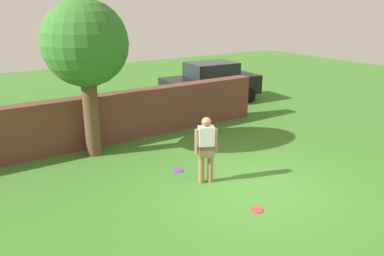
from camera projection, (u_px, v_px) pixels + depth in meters
ground_plane at (251, 189)px, 8.72m from camera, size 40.00×40.00×0.00m
brick_wall at (110, 118)px, 11.50m from camera, size 10.71×0.50×1.52m
tree at (85, 46)px, 9.80m from camera, size 2.26×2.26×4.23m
person at (206, 147)px, 8.79m from camera, size 0.50×0.35×1.62m
car at (211, 82)px, 16.19m from camera, size 4.32×2.18×1.72m
frisbee_purple at (178, 170)px, 9.68m from camera, size 0.27×0.27×0.02m
frisbee_red at (256, 210)px, 7.82m from camera, size 0.27×0.27×0.02m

